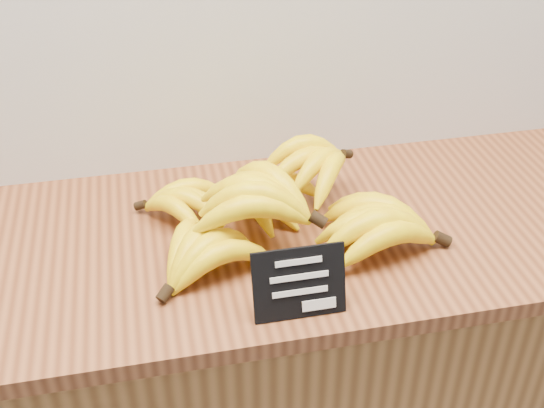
{
  "coord_description": "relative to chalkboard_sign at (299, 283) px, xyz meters",
  "views": [
    {
      "loc": [
        -0.01,
        1.8,
        1.64
      ],
      "look_at": [
        0.18,
        2.7,
        1.02
      ],
      "focal_mm": 45.0,
      "sensor_mm": 36.0,
      "label": 1
    }
  ],
  "objects": [
    {
      "name": "banana_pile",
      "position": [
        0.0,
        0.19,
        -0.0
      ],
      "size": [
        0.53,
        0.41,
        0.13
      ],
      "color": "yellow",
      "rests_on": "counter_top"
    },
    {
      "name": "counter_top",
      "position": [
        -0.01,
        0.21,
        -0.07
      ],
      "size": [
        1.46,
        0.54,
        0.03
      ],
      "primitive_type": "cube",
      "color": "brown",
      "rests_on": "counter"
    },
    {
      "name": "chalkboard_sign",
      "position": [
        0.0,
        0.0,
        0.0
      ],
      "size": [
        0.14,
        0.04,
        0.11
      ],
      "primitive_type": "cube",
      "rotation": [
        -0.29,
        0.0,
        0.0
      ],
      "color": "black",
      "rests_on": "counter_top"
    }
  ]
}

